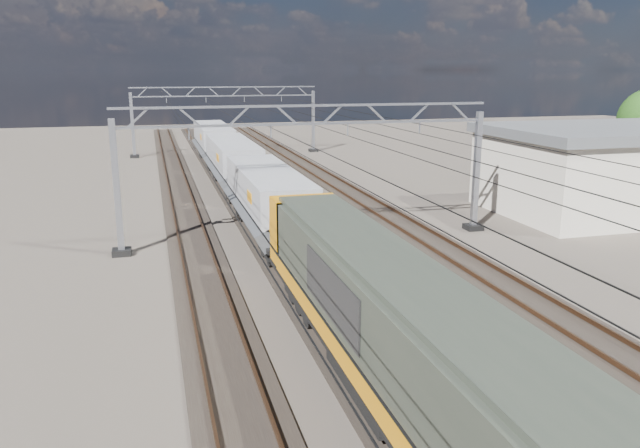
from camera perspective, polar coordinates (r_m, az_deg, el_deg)
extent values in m
plane|color=black|center=(29.15, 1.05, -3.62)|extent=(160.00, 160.00, 0.00)
cube|color=black|center=(28.13, -10.80, -4.41)|extent=(2.60, 140.00, 0.12)
cube|color=#543621|center=(28.05, -12.29, -4.19)|extent=(0.08, 140.00, 0.16)
cube|color=#543621|center=(28.14, -9.35, -4.00)|extent=(0.08, 140.00, 0.16)
cube|color=black|center=(28.67, -2.80, -3.82)|extent=(2.60, 140.00, 0.12)
cube|color=#543621|center=(28.48, -4.22, -3.62)|extent=(0.08, 140.00, 0.16)
cube|color=#543621|center=(28.77, -1.40, -3.41)|extent=(0.08, 140.00, 0.16)
cube|color=black|center=(29.73, 4.76, -3.20)|extent=(2.60, 140.00, 0.12)
cube|color=#543621|center=(29.46, 3.45, -3.01)|extent=(0.08, 140.00, 0.16)
cube|color=#543621|center=(29.93, 6.07, -2.79)|extent=(0.08, 140.00, 0.16)
cube|color=black|center=(31.28, 11.68, -2.58)|extent=(2.60, 140.00, 0.12)
cube|color=#543621|center=(30.92, 10.50, -2.40)|extent=(0.08, 140.00, 0.16)
cube|color=#543621|center=(31.56, 12.86, -2.19)|extent=(0.08, 140.00, 0.16)
cube|color=#999DA7|center=(31.22, -18.09, 3.11)|extent=(0.30, 0.30, 6.60)
cube|color=#999DA7|center=(35.64, 14.11, 4.64)|extent=(0.30, 0.30, 6.60)
cube|color=black|center=(31.93, -17.67, -2.45)|extent=(0.90, 0.90, 0.30)
cube|color=black|center=(36.26, 13.81, -0.27)|extent=(0.90, 0.90, 0.30)
cube|color=#999DA7|center=(31.71, -0.94, 10.78)|extent=(19.30, 0.18, 0.12)
cube|color=#999DA7|center=(31.77, -0.93, 9.16)|extent=(19.30, 0.18, 0.12)
cube|color=#999DA7|center=(30.77, -16.32, 9.29)|extent=(1.03, 0.10, 0.94)
cube|color=#999DA7|center=(30.82, -11.85, 9.56)|extent=(1.03, 0.10, 0.94)
cube|color=#999DA7|center=(31.05, -7.42, 9.77)|extent=(1.03, 0.10, 0.94)
cube|color=#999DA7|center=(31.46, -3.07, 9.91)|extent=(1.03, 0.10, 0.94)
cube|color=#999DA7|center=(32.05, 1.15, 10.00)|extent=(1.03, 0.10, 0.94)
cube|color=#999DA7|center=(32.79, 5.20, 10.04)|extent=(1.03, 0.10, 0.94)
cube|color=#999DA7|center=(33.69, 9.05, 10.03)|extent=(1.03, 0.10, 0.94)
cube|color=#999DA7|center=(34.72, 12.69, 9.97)|extent=(1.03, 0.10, 0.94)
cube|color=#999DA7|center=(30.88, -11.90, 8.12)|extent=(0.06, 0.06, 0.65)
cube|color=#999DA7|center=(31.37, -4.51, 8.46)|extent=(0.06, 0.06, 0.65)
cube|color=#999DA7|center=(32.35, 2.54, 8.65)|extent=(0.06, 0.06, 0.65)
cube|color=#999DA7|center=(33.77, 9.10, 8.71)|extent=(0.06, 0.06, 0.65)
cube|color=#999DA7|center=(66.94, -16.77, 8.63)|extent=(0.30, 0.30, 6.60)
cube|color=#999DA7|center=(69.11, -0.63, 9.35)|extent=(0.30, 0.30, 6.60)
cube|color=black|center=(67.27, -16.58, 5.96)|extent=(0.90, 0.90, 0.30)
cube|color=black|center=(69.43, -0.62, 6.76)|extent=(0.90, 0.90, 0.30)
cube|color=#999DA7|center=(67.16, -8.69, 12.27)|extent=(19.30, 0.18, 0.12)
cube|color=#999DA7|center=(67.19, -8.67, 11.51)|extent=(19.30, 0.18, 0.12)
cube|color=#999DA7|center=(66.73, -15.93, 11.51)|extent=(1.03, 0.10, 0.94)
cube|color=#999DA7|center=(66.75, -13.85, 11.64)|extent=(1.03, 0.10, 0.94)
cube|color=#999DA7|center=(66.86, -11.78, 11.75)|extent=(1.03, 0.10, 0.94)
cube|color=#999DA7|center=(67.05, -9.71, 11.85)|extent=(1.03, 0.10, 0.94)
cube|color=#999DA7|center=(67.32, -7.66, 11.93)|extent=(1.03, 0.10, 0.94)
cube|color=#999DA7|center=(67.68, -5.62, 11.99)|extent=(1.03, 0.10, 0.94)
cube|color=#999DA7|center=(68.12, -3.61, 12.04)|extent=(1.03, 0.10, 0.94)
cube|color=#999DA7|center=(68.64, -1.62, 12.08)|extent=(1.03, 0.10, 0.94)
cube|color=#999DA7|center=(66.78, -13.87, 10.97)|extent=(0.06, 0.06, 0.65)
cube|color=#999DA7|center=(67.00, -10.39, 11.15)|extent=(0.06, 0.06, 0.65)
cube|color=#999DA7|center=(67.47, -6.94, 11.29)|extent=(0.06, 0.06, 0.65)
cube|color=#999DA7|center=(68.16, -3.54, 11.39)|extent=(0.06, 0.06, 0.65)
cylinder|color=black|center=(34.89, -12.29, 8.20)|extent=(0.03, 140.00, 0.03)
cylinder|color=black|center=(34.85, -12.33, 9.02)|extent=(0.03, 140.00, 0.03)
cylinder|color=black|center=(35.32, -5.73, 8.51)|extent=(0.03, 140.00, 0.03)
cylinder|color=black|center=(35.28, -5.75, 9.32)|extent=(0.03, 140.00, 0.03)
cylinder|color=black|center=(36.19, 0.60, 8.70)|extent=(0.03, 140.00, 0.03)
cylinder|color=black|center=(36.15, 0.60, 9.49)|extent=(0.03, 140.00, 0.03)
cylinder|color=black|center=(37.47, 6.57, 8.79)|extent=(0.03, 140.00, 0.03)
cylinder|color=black|center=(37.43, 6.59, 9.56)|extent=(0.03, 140.00, 0.03)
cube|color=black|center=(23.04, 0.36, -6.49)|extent=(2.20, 3.60, 0.60)
cube|color=black|center=(17.22, 6.29, -12.55)|extent=(2.65, 20.00, 0.25)
cube|color=black|center=(17.39, 6.25, -13.68)|extent=(2.20, 4.50, 0.75)
cube|color=#2C3229|center=(16.64, 6.42, -8.17)|extent=(2.65, 17.00, 2.60)
cube|color=orange|center=(16.63, 1.91, -11.87)|extent=(0.04, 17.00, 0.60)
cube|color=orange|center=(17.54, 10.49, -10.68)|extent=(0.04, 17.00, 0.60)
cube|color=black|center=(16.98, 0.92, -6.35)|extent=(0.05, 5.00, 1.40)
cube|color=black|center=(17.88, 9.34, -5.48)|extent=(0.05, 5.00, 1.40)
cube|color=#2C3229|center=(16.18, 6.55, -3.67)|extent=(2.25, 18.00, 0.15)
cube|color=orange|center=(24.90, -1.24, -0.59)|extent=(2.65, 1.80, 2.60)
cube|color=orange|center=(25.68, -1.75, 1.01)|extent=(2.60, 0.46, 1.52)
cube|color=black|center=(25.63, -3.00, 1.20)|extent=(0.85, 0.08, 0.75)
cube|color=black|center=(25.88, -0.62, 1.34)|extent=(0.85, 0.08, 0.75)
cylinder|color=black|center=(26.23, -3.66, -3.03)|extent=(0.36, 0.50, 0.36)
cylinder|color=black|center=(26.60, -0.07, -2.76)|extent=(0.36, 0.50, 0.36)
cylinder|color=white|center=(26.01, -3.10, -1.79)|extent=(0.20, 0.08, 0.20)
cylinder|color=white|center=(26.28, -0.54, -1.61)|extent=(0.20, 0.08, 0.20)
cube|color=black|center=(29.24, -3.16, -2.12)|extent=(2.20, 2.60, 0.55)
cube|color=black|center=(37.83, -6.01, 1.53)|extent=(2.20, 2.60, 0.55)
cube|color=black|center=(33.42, -4.78, 0.54)|extent=(2.40, 13.00, 0.20)
cube|color=gray|center=(33.07, -4.84, 3.44)|extent=(2.80, 12.00, 1.80)
cube|color=#494D51|center=(33.17, -6.41, 1.23)|extent=(1.48, 12.00, 1.36)
cube|color=#494D51|center=(33.49, -3.20, 1.42)|extent=(1.48, 12.00, 1.36)
cube|color=orange|center=(29.91, -6.48, 2.48)|extent=(0.04, 1.20, 0.50)
cube|color=black|center=(42.87, -7.14, 2.96)|extent=(2.20, 2.60, 0.55)
cube|color=black|center=(51.67, -8.57, 4.77)|extent=(2.20, 2.60, 0.55)
cube|color=black|center=(47.20, -7.94, 4.38)|extent=(2.40, 13.00, 0.20)
cube|color=gray|center=(46.95, -8.01, 6.45)|extent=(2.80, 12.00, 1.80)
cube|color=#494D51|center=(47.02, -9.11, 4.88)|extent=(1.48, 12.00, 1.36)
cube|color=#494D51|center=(47.25, -6.81, 5.00)|extent=(1.48, 12.00, 1.36)
cube|color=orange|center=(43.82, -9.35, 6.01)|extent=(0.04, 1.20, 0.50)
cube|color=black|center=(56.78, -9.20, 5.57)|extent=(2.20, 2.60, 0.55)
cube|color=black|center=(65.66, -10.05, 6.64)|extent=(2.20, 2.60, 0.55)
cube|color=black|center=(61.17, -9.67, 6.48)|extent=(2.40, 13.00, 0.20)
cube|color=gray|center=(60.98, -9.74, 8.08)|extent=(2.80, 12.00, 1.80)
cube|color=#494D51|center=(61.03, -10.58, 6.87)|extent=(1.48, 12.00, 1.36)
cube|color=#494D51|center=(61.21, -8.80, 6.96)|extent=(1.48, 12.00, 1.36)
cube|color=orange|center=(57.87, -10.85, 7.83)|extent=(0.04, 1.20, 0.50)
cube|color=beige|center=(44.68, 26.96, 4.18)|extent=(18.00, 10.00, 4.80)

